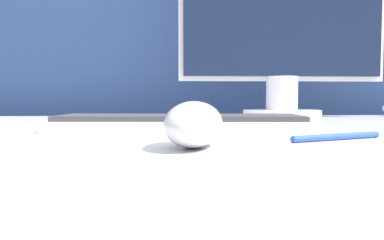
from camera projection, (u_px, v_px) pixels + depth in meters
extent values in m
cube|color=navy|center=(182.00, 149.00, 1.23)|extent=(5.00, 0.03, 1.24)
ellipsoid|color=silver|center=(194.00, 124.00, 0.38)|extent=(0.08, 0.12, 0.05)
cube|color=white|center=(180.00, 125.00, 0.59)|extent=(0.41, 0.15, 0.02)
cube|color=#38383D|center=(180.00, 117.00, 0.59)|extent=(0.39, 0.14, 0.01)
cylinder|color=white|center=(281.00, 114.00, 0.97)|extent=(0.20, 0.20, 0.02)
cylinder|color=white|center=(282.00, 93.00, 0.97)|extent=(0.08, 0.08, 0.09)
cube|color=white|center=(282.00, 6.00, 0.96)|extent=(0.54, 0.01, 0.39)
cube|color=#141E38|center=(283.00, 6.00, 0.96)|extent=(0.51, 0.02, 0.36)
cylinder|color=#284C9E|center=(337.00, 137.00, 0.45)|extent=(0.13, 0.06, 0.01)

